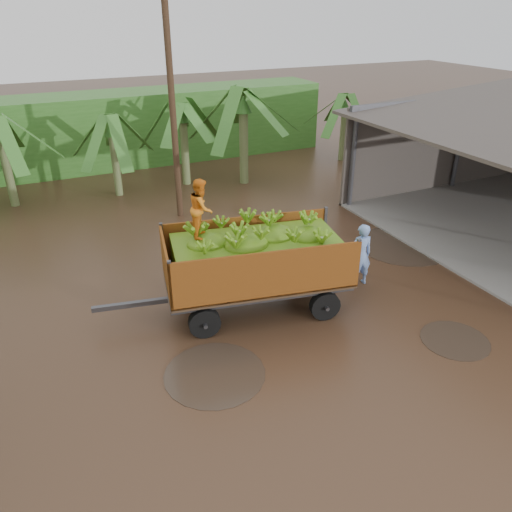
# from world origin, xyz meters

# --- Properties ---
(ground) EXTENTS (100.00, 100.00, 0.00)m
(ground) POSITION_xyz_m (0.00, 0.00, 0.00)
(ground) COLOR black
(ground) RESTS_ON ground
(hedge_north) EXTENTS (22.00, 3.00, 3.60)m
(hedge_north) POSITION_xyz_m (-2.00, 16.00, 1.80)
(hedge_north) COLOR #2D661E
(hedge_north) RESTS_ON ground
(banana_trailer) EXTENTS (6.93, 3.25, 3.79)m
(banana_trailer) POSITION_xyz_m (-1.52, 0.35, 1.48)
(banana_trailer) COLOR #A35817
(banana_trailer) RESTS_ON ground
(man_blue) EXTENTS (0.77, 0.56, 1.95)m
(man_blue) POSITION_xyz_m (1.83, 0.20, 0.98)
(man_blue) COLOR #7596D6
(man_blue) RESTS_ON ground
(utility_pole) EXTENTS (1.20, 0.24, 8.39)m
(utility_pole) POSITION_xyz_m (-1.41, 7.74, 4.25)
(utility_pole) COLOR #47301E
(utility_pole) RESTS_ON ground
(banana_plants) EXTENTS (23.80, 21.03, 4.42)m
(banana_plants) POSITION_xyz_m (-4.76, 6.34, 1.89)
(banana_plants) COLOR #2D661E
(banana_plants) RESTS_ON ground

